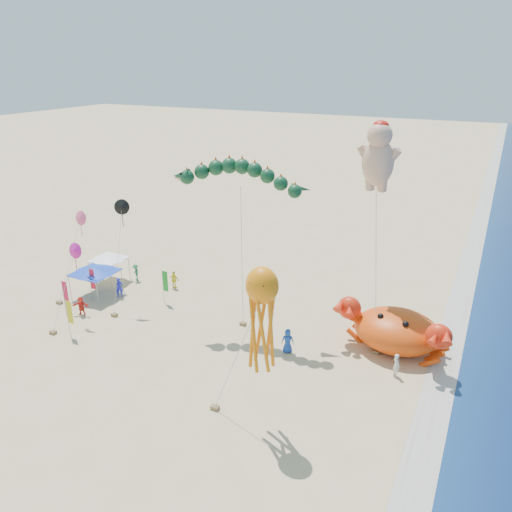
{
  "coord_description": "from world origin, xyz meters",
  "views": [
    {
      "loc": [
        13.26,
        -28.92,
        20.22
      ],
      "look_at": [
        -2.0,
        2.0,
        6.5
      ],
      "focal_mm": 35.0,
      "sensor_mm": 36.0,
      "label": 1
    }
  ],
  "objects": [
    {
      "name": "small_kites",
      "position": [
        -16.39,
        0.09,
        6.57
      ],
      "size": [
        5.93,
        7.48,
        9.4
      ],
      "color": "#F3518C",
      "rests_on": "ground"
    },
    {
      "name": "octopus_kite",
      "position": [
        2.86,
        -7.13,
        7.37
      ],
      "size": [
        4.18,
        1.65,
        9.97
      ],
      "color": "orange",
      "rests_on": "ground"
    },
    {
      "name": "ground",
      "position": [
        0.0,
        0.0,
        0.0
      ],
      "size": [
        320.0,
        320.0,
        0.0
      ],
      "primitive_type": "plane",
      "color": "#D1B784",
      "rests_on": "ground"
    },
    {
      "name": "beachgoers",
      "position": [
        -10.03,
        1.99,
        0.87
      ],
      "size": [
        26.97,
        8.72,
        1.89
      ],
      "color": "red",
      "rests_on": "ground"
    },
    {
      "name": "dragon_kite",
      "position": [
        -3.9,
        2.97,
        11.87
      ],
      "size": [
        10.19,
        4.03,
        12.99
      ],
      "color": "#0F391F",
      "rests_on": "ground"
    },
    {
      "name": "feather_flags",
      "position": [
        -15.26,
        -0.9,
        2.01
      ],
      "size": [
        6.75,
        7.98,
        3.2
      ],
      "color": "gray",
      "rests_on": "ground"
    },
    {
      "name": "cherub_kite",
      "position": [
        5.17,
        7.59,
        13.7
      ],
      "size": [
        3.5,
        5.63,
        16.13
      ],
      "color": "#E2AC8A",
      "rests_on": "ground"
    },
    {
      "name": "foam_strip",
      "position": [
        12.0,
        0.0,
        0.01
      ],
      "size": [
        320.0,
        320.0,
        0.0
      ],
      "primitive_type": "plane",
      "color": "silver",
      "rests_on": "ground"
    },
    {
      "name": "crab_inflatable",
      "position": [
        8.37,
        4.37,
        1.64
      ],
      "size": [
        8.48,
        6.32,
        3.72
      ],
      "color": "#EB470C",
      "rests_on": "ground"
    },
    {
      "name": "canopy_blue",
      "position": [
        -18.02,
        1.6,
        2.44
      ],
      "size": [
        3.82,
        3.82,
        2.71
      ],
      "color": "gray",
      "rests_on": "ground"
    },
    {
      "name": "canopy_white",
      "position": [
        -19.09,
        4.56,
        2.44
      ],
      "size": [
        3.17,
        3.17,
        2.71
      ],
      "color": "gray",
      "rests_on": "ground"
    }
  ]
}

